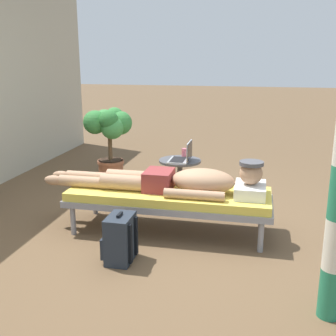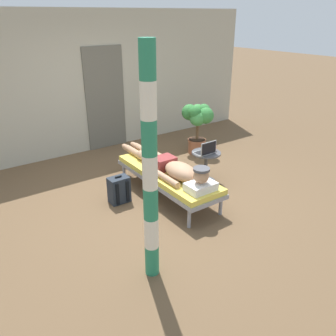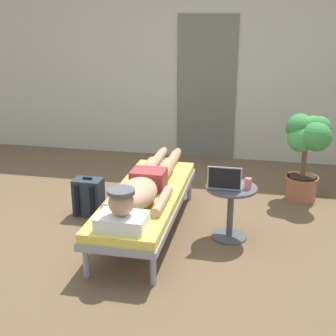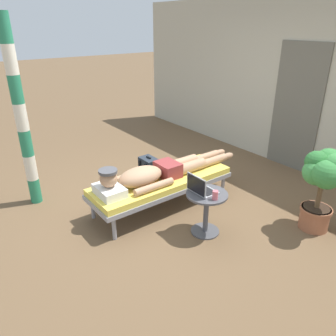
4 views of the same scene
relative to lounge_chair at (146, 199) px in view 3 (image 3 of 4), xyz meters
name	(u,v)px [view 3 (image 3 of 4)]	position (x,y,z in m)	size (l,w,h in m)	color
ground_plane	(145,226)	(-0.04, 0.10, -0.35)	(40.00, 40.00, 0.00)	brown
house_wall_back	(191,64)	(0.00, 2.64, 1.00)	(7.60, 0.20, 2.70)	#B2AD99
house_door_panel	(206,89)	(0.24, 2.53, 0.67)	(0.84, 0.03, 2.04)	#625F54
lounge_chair	(146,199)	(0.00, 0.00, 0.00)	(0.66, 1.97, 0.42)	gray
person_reclining	(143,186)	(0.00, -0.10, 0.17)	(0.53, 2.17, 0.33)	white
side_table	(231,203)	(0.81, 0.05, 0.01)	(0.48, 0.48, 0.52)	#4C4C51
laptop	(225,182)	(0.75, 0.00, 0.24)	(0.31, 0.24, 0.23)	#A5A8AD
drink_glass	(248,184)	(0.96, 0.02, 0.23)	(0.06, 0.06, 0.10)	#D86672
backpack	(89,197)	(-0.70, 0.27, -0.15)	(0.30, 0.26, 0.42)	#262D38
potted_plant	(306,143)	(1.55, 1.16, 0.33)	(0.48, 0.62, 0.99)	#9E5B3D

